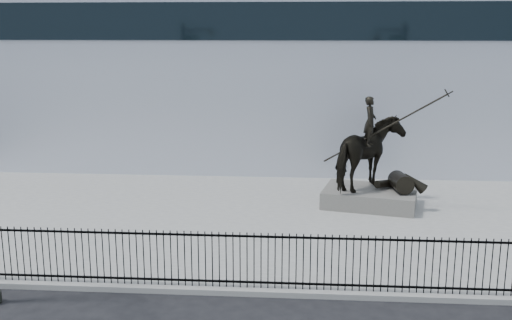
{
  "coord_description": "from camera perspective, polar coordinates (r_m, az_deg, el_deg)",
  "views": [
    {
      "loc": [
        0.56,
        -13.12,
        6.74
      ],
      "look_at": [
        -0.86,
        6.0,
        2.48
      ],
      "focal_mm": 42.0,
      "sensor_mm": 36.0,
      "label": 1
    }
  ],
  "objects": [
    {
      "name": "statue_plinth",
      "position": [
        23.05,
        10.78,
        -3.51
      ],
      "size": [
        3.82,
        3.03,
        0.63
      ],
      "primitive_type": "cube",
      "rotation": [
        0.0,
        0.0,
        -0.23
      ],
      "color": "#5E5C56",
      "rests_on": "plaza"
    },
    {
      "name": "plaza",
      "position": [
        21.2,
        2.54,
        -5.82
      ],
      "size": [
        30.0,
        12.0,
        0.15
      ],
      "primitive_type": "cube",
      "color": "gray",
      "rests_on": "ground"
    },
    {
      "name": "ground",
      "position": [
        14.76,
        1.66,
        -14.66
      ],
      "size": [
        120.0,
        120.0,
        0.0
      ],
      "primitive_type": "plane",
      "color": "black",
      "rests_on": "ground"
    },
    {
      "name": "picket_fence",
      "position": [
        15.52,
        1.9,
        -9.59
      ],
      "size": [
        22.1,
        0.1,
        1.5
      ],
      "color": "black",
      "rests_on": "plaza"
    },
    {
      "name": "equestrian_statue",
      "position": [
        22.65,
        11.11,
        0.49
      ],
      "size": [
        4.24,
        3.12,
        3.68
      ],
      "rotation": [
        0.0,
        0.0,
        -0.23
      ],
      "color": "black",
      "rests_on": "statue_plinth"
    },
    {
      "name": "building",
      "position": [
        33.2,
        3.33,
        8.62
      ],
      "size": [
        44.0,
        14.0,
        9.0
      ],
      "primitive_type": "cube",
      "color": "silver",
      "rests_on": "ground"
    }
  ]
}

